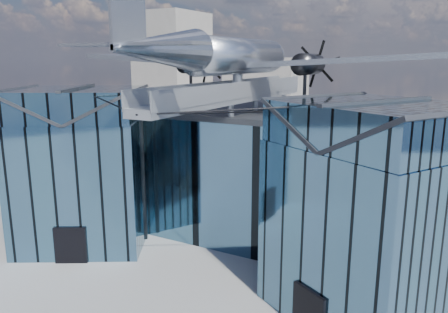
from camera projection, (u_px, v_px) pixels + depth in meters
The scene contains 5 objects.
ground_plane at pixel (210, 264), 30.11m from camera, with size 120.00×120.00×0.00m, color gray.
museum at pixel (248, 168), 33.86m from camera, with size 32.88×24.50×17.60m.
bg_towers at pixel (377, 83), 70.34m from camera, with size 77.00×24.50×26.00m.
tree_plaza_w at pixel (27, 185), 34.50m from camera, with size 4.54×4.54×6.05m.
tree_side_w at pixel (59, 155), 47.28m from camera, with size 4.17×4.17×5.40m.
Camera 1 is at (14.27, -23.82, 13.85)m, focal length 35.00 mm.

